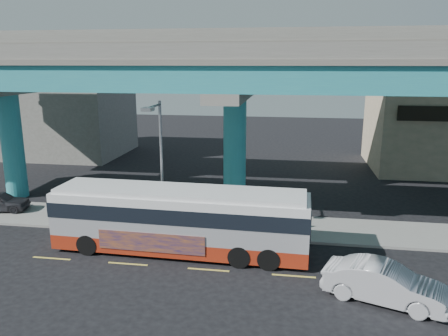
% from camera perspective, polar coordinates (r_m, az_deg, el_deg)
% --- Properties ---
extents(ground, '(120.00, 120.00, 0.00)m').
position_cam_1_polar(ground, '(21.48, -1.90, -12.80)').
color(ground, black).
rests_on(ground, ground).
extents(sidewalk, '(70.00, 4.00, 0.15)m').
position_cam_1_polar(sidewalk, '(26.42, 0.35, -7.40)').
color(sidewalk, gray).
rests_on(sidewalk, ground).
extents(lane_markings, '(58.00, 0.12, 0.01)m').
position_cam_1_polar(lane_markings, '(21.22, -2.05, -13.14)').
color(lane_markings, '#D8C64C').
rests_on(lane_markings, ground).
extents(viaduct, '(52.00, 12.40, 11.70)m').
position_cam_1_polar(viaduct, '(28.23, 1.50, 12.78)').
color(viaduct, teal).
rests_on(viaduct, ground).
extents(building_concrete, '(12.00, 10.00, 9.00)m').
position_cam_1_polar(building_concrete, '(49.24, -20.01, 6.93)').
color(building_concrete, gray).
rests_on(building_concrete, ground).
extents(transit_bus, '(13.17, 3.19, 3.36)m').
position_cam_1_polar(transit_bus, '(22.50, -5.74, -6.49)').
color(transit_bus, maroon).
rests_on(transit_bus, ground).
extents(sedan, '(4.84, 5.97, 1.61)m').
position_cam_1_polar(sedan, '(19.51, 20.21, -13.95)').
color(sedan, '#BBBBC0').
rests_on(sedan, ground).
extents(street_lamp, '(0.50, 2.43, 7.39)m').
position_cam_1_polar(street_lamp, '(23.89, -8.60, 2.42)').
color(street_lamp, gray).
rests_on(street_lamp, sidewalk).
extents(stop_sign, '(0.68, 0.09, 2.25)m').
position_cam_1_polar(stop_sign, '(24.39, 5.30, -5.11)').
color(stop_sign, gray).
rests_on(stop_sign, sidewalk).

